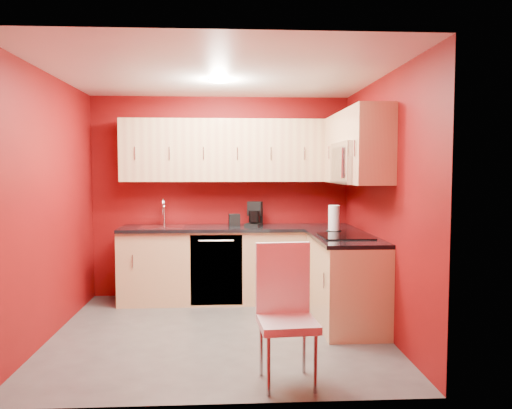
{
  "coord_description": "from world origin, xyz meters",
  "views": [
    {
      "loc": [
        0.08,
        -4.8,
        1.59
      ],
      "look_at": [
        0.39,
        0.55,
        1.22
      ],
      "focal_mm": 35.0,
      "sensor_mm": 36.0,
      "label": 1
    }
  ],
  "objects": [
    {
      "name": "microwave",
      "position": [
        1.39,
        0.2,
        1.66
      ],
      "size": [
        0.42,
        0.76,
        0.42
      ],
      "color": "silver",
      "rests_on": "upper_cabinets_right"
    },
    {
      "name": "wall_back",
      "position": [
        0.0,
        1.5,
        1.25
      ],
      "size": [
        3.2,
        0.0,
        3.2
      ],
      "primitive_type": "plane",
      "rotation": [
        1.57,
        0.0,
        0.0
      ],
      "color": "maroon",
      "rests_on": "floor"
    },
    {
      "name": "upper_cabinets_right",
      "position": [
        1.42,
        0.44,
        1.89
      ],
      "size": [
        0.35,
        1.55,
        0.75
      ],
      "color": "tan",
      "rests_on": "wall_right"
    },
    {
      "name": "wall_left",
      "position": [
        -1.6,
        0.0,
        1.25
      ],
      "size": [
        0.0,
        3.0,
        3.0
      ],
      "primitive_type": "plane",
      "rotation": [
        1.57,
        0.0,
        1.57
      ],
      "color": "maroon",
      "rests_on": "floor"
    },
    {
      "name": "dining_chair",
      "position": [
        0.52,
        -1.2,
        0.52
      ],
      "size": [
        0.45,
        0.47,
        1.04
      ],
      "primitive_type": null,
      "rotation": [
        0.0,
        0.0,
        0.08
      ],
      "color": "white",
      "rests_on": "floor"
    },
    {
      "name": "cooktop",
      "position": [
        1.28,
        0.2,
        0.92
      ],
      "size": [
        0.5,
        0.55,
        0.01
      ],
      "primitive_type": "cube",
      "color": "black",
      "rests_on": "countertop_right"
    },
    {
      "name": "downlight",
      "position": [
        0.0,
        0.3,
        2.48
      ],
      "size": [
        0.2,
        0.2,
        0.01
      ],
      "primitive_type": "cylinder",
      "color": "white",
      "rests_on": "ceiling"
    },
    {
      "name": "coffee_maker",
      "position": [
        0.4,
        1.26,
        1.06
      ],
      "size": [
        0.25,
        0.28,
        0.29
      ],
      "primitive_type": null,
      "rotation": [
        0.0,
        0.0,
        -0.37
      ],
      "color": "black",
      "rests_on": "countertop_back"
    },
    {
      "name": "upper_cabinets_back",
      "position": [
        0.2,
        1.32,
        1.83
      ],
      "size": [
        2.8,
        0.35,
        0.75
      ],
      "primitive_type": "cube",
      "color": "tan",
      "rests_on": "wall_back"
    },
    {
      "name": "countertop_back",
      "position": [
        0.2,
        1.19,
        0.89
      ],
      "size": [
        2.8,
        0.63,
        0.04
      ],
      "primitive_type": "cube",
      "color": "black",
      "rests_on": "base_cabinets_back"
    },
    {
      "name": "wall_front",
      "position": [
        0.0,
        -1.5,
        1.25
      ],
      "size": [
        3.2,
        0.0,
        3.2
      ],
      "primitive_type": "plane",
      "rotation": [
        -1.57,
        0.0,
        0.0
      ],
      "color": "maroon",
      "rests_on": "floor"
    },
    {
      "name": "countertop_right",
      "position": [
        1.29,
        0.23,
        0.89
      ],
      "size": [
        0.63,
        1.27,
        0.04
      ],
      "primitive_type": "cube",
      "color": "black",
      "rests_on": "base_cabinets_right"
    },
    {
      "name": "sink",
      "position": [
        -0.7,
        1.2,
        0.94
      ],
      "size": [
        0.52,
        0.42,
        0.35
      ],
      "color": "silver",
      "rests_on": "countertop_back"
    },
    {
      "name": "paper_towel",
      "position": [
        1.26,
        0.65,
        1.05
      ],
      "size": [
        0.2,
        0.2,
        0.29
      ],
      "primitive_type": null,
      "rotation": [
        0.0,
        0.0,
        -0.24
      ],
      "color": "white",
      "rests_on": "countertop_right"
    },
    {
      "name": "ceiling",
      "position": [
        0.0,
        0.0,
        2.5
      ],
      "size": [
        3.2,
        3.2,
        0.0
      ],
      "primitive_type": "plane",
      "rotation": [
        3.14,
        0.0,
        0.0
      ],
      "color": "white",
      "rests_on": "wall_back"
    },
    {
      "name": "base_cabinets_back",
      "position": [
        0.2,
        1.2,
        0.43
      ],
      "size": [
        2.8,
        0.6,
        0.87
      ],
      "primitive_type": "cube",
      "color": "tan",
      "rests_on": "floor"
    },
    {
      "name": "wall_right",
      "position": [
        1.6,
        0.0,
        1.25
      ],
      "size": [
        0.0,
        3.0,
        3.0
      ],
      "primitive_type": "plane",
      "rotation": [
        1.57,
        0.0,
        -1.57
      ],
      "color": "maroon",
      "rests_on": "floor"
    },
    {
      "name": "base_cabinets_right",
      "position": [
        1.3,
        0.25,
        0.43
      ],
      "size": [
        0.6,
        1.3,
        0.87
      ],
      "primitive_type": "cube",
      "color": "tan",
      "rests_on": "floor"
    },
    {
      "name": "floor",
      "position": [
        0.0,
        0.0,
        0.0
      ],
      "size": [
        3.2,
        3.2,
        0.0
      ],
      "primitive_type": "plane",
      "color": "#54514E",
      "rests_on": "ground"
    },
    {
      "name": "napkin_holder",
      "position": [
        0.16,
        1.25,
        0.98
      ],
      "size": [
        0.14,
        0.14,
        0.14
      ],
      "primitive_type": null,
      "rotation": [
        0.0,
        0.0,
        0.07
      ],
      "color": "black",
      "rests_on": "countertop_back"
    },
    {
      "name": "dishwasher_front",
      "position": [
        -0.05,
        0.91,
        0.43
      ],
      "size": [
        0.6,
        0.02,
        0.82
      ],
      "primitive_type": "cube",
      "color": "black",
      "rests_on": "base_cabinets_back"
    }
  ]
}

